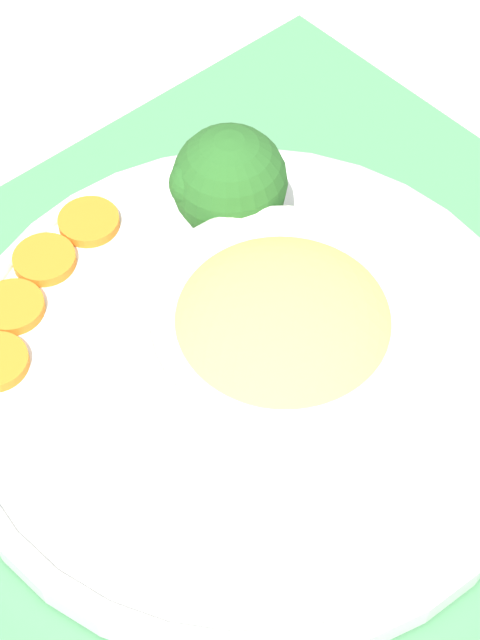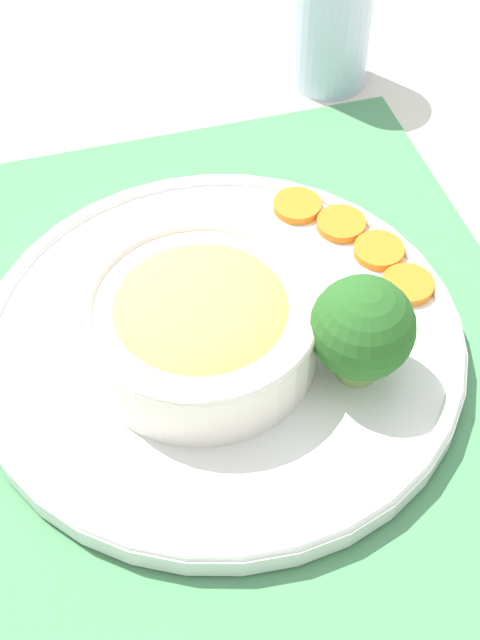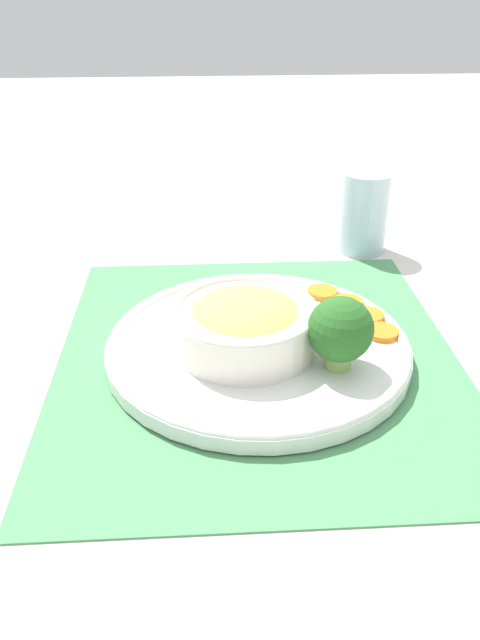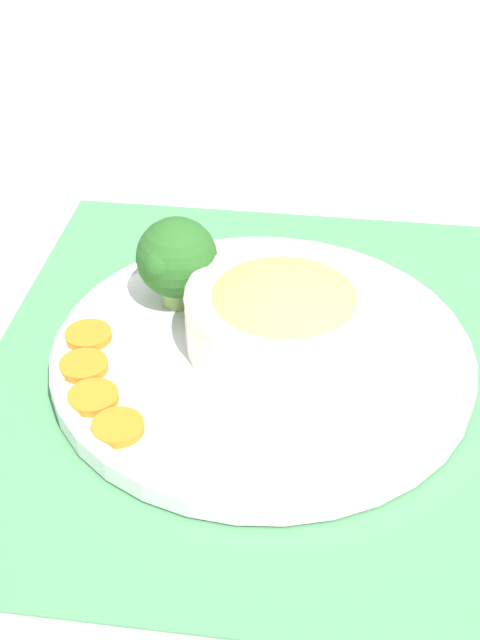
{
  "view_description": "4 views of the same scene",
  "coord_description": "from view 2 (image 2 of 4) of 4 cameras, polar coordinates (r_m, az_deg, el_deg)",
  "views": [
    {
      "loc": [
        -0.23,
        -0.24,
        0.5
      ],
      "look_at": [
        -0.0,
        0.01,
        0.05
      ],
      "focal_mm": 60.0,
      "sensor_mm": 36.0,
      "label": 1
    },
    {
      "loc": [
        0.37,
        -0.09,
        0.48
      ],
      "look_at": [
        0.0,
        0.01,
        0.03
      ],
      "focal_mm": 50.0,
      "sensor_mm": 36.0,
      "label": 2
    },
    {
      "loc": [
        0.57,
        -0.06,
        0.38
      ],
      "look_at": [
        -0.01,
        -0.02,
        0.04
      ],
      "focal_mm": 35.0,
      "sensor_mm": 36.0,
      "label": 3
    },
    {
      "loc": [
        -0.54,
        -0.05,
        0.45
      ],
      "look_at": [
        -0.01,
        0.02,
        0.05
      ],
      "focal_mm": 50.0,
      "sensor_mm": 36.0,
      "label": 4
    }
  ],
  "objects": [
    {
      "name": "broccoli_floret",
      "position": [
        0.55,
        7.83,
        -0.51
      ],
      "size": [
        0.07,
        0.07,
        0.08
      ],
      "color": "#84AD5B",
      "rests_on": "plate"
    },
    {
      "name": "carrot_slice_far",
      "position": [
        0.67,
        6.49,
        6.13
      ],
      "size": [
        0.04,
        0.04,
        0.01
      ],
      "color": "orange",
      "rests_on": "plate"
    },
    {
      "name": "water_glass",
      "position": [
        0.83,
        5.88,
        18.11
      ],
      "size": [
        0.07,
        0.07,
        0.12
      ],
      "color": "silver",
      "rests_on": "ground_plane"
    },
    {
      "name": "carrot_slice_near",
      "position": [
        0.64,
        10.67,
        2.23
      ],
      "size": [
        0.04,
        0.04,
        0.01
      ],
      "color": "orange",
      "rests_on": "plate"
    },
    {
      "name": "carrot_slice_extra",
      "position": [
        0.69,
        3.68,
        7.31
      ],
      "size": [
        0.04,
        0.04,
        0.01
      ],
      "color": "orange",
      "rests_on": "plate"
    },
    {
      "name": "plate",
      "position": [
        0.6,
        -1.24,
        -1.28
      ],
      "size": [
        0.33,
        0.33,
        0.02
      ],
      "color": "white",
      "rests_on": "placemat"
    },
    {
      "name": "carrot_slice_middle",
      "position": [
        0.66,
        8.88,
        4.41
      ],
      "size": [
        0.04,
        0.04,
        0.01
      ],
      "color": "orange",
      "rests_on": "plate"
    },
    {
      "name": "placemat",
      "position": [
        0.61,
        -1.22,
        -2.06
      ],
      "size": [
        0.49,
        0.44,
        0.0
      ],
      "color": "#4C8C59",
      "rests_on": "ground_plane"
    },
    {
      "name": "ground_plane",
      "position": [
        0.61,
        -1.22,
        -2.18
      ],
      "size": [
        4.0,
        4.0,
        0.0
      ],
      "primitive_type": "plane",
      "color": "beige"
    },
    {
      "name": "bowl",
      "position": [
        0.57,
        -2.49,
        -0.16
      ],
      "size": [
        0.15,
        0.15,
        0.06
      ],
      "color": "silver",
      "rests_on": "plate"
    }
  ]
}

